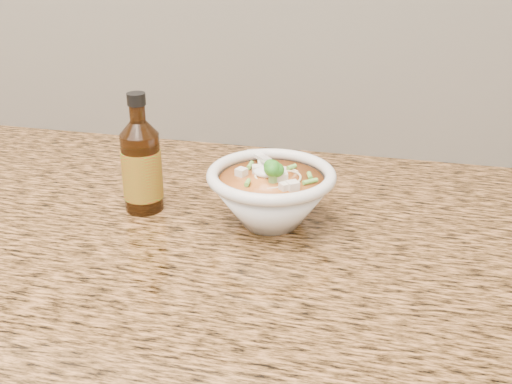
# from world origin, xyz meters

# --- Properties ---
(counter_slab) EXTENTS (4.00, 0.68, 0.04)m
(counter_slab) POSITION_xyz_m (0.00, 1.68, 0.88)
(counter_slab) COLOR #A16A3B
(counter_slab) RESTS_ON cabinet
(soup_bowl) EXTENTS (0.17, 0.18, 0.09)m
(soup_bowl) POSITION_xyz_m (0.36, 1.70, 0.94)
(soup_bowl) COLOR white
(soup_bowl) RESTS_ON counter_slab
(hot_sauce_bottle) EXTENTS (0.06, 0.06, 0.16)m
(hot_sauce_bottle) POSITION_xyz_m (0.18, 1.71, 0.96)
(hot_sauce_bottle) COLOR #351A07
(hot_sauce_bottle) RESTS_ON counter_slab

